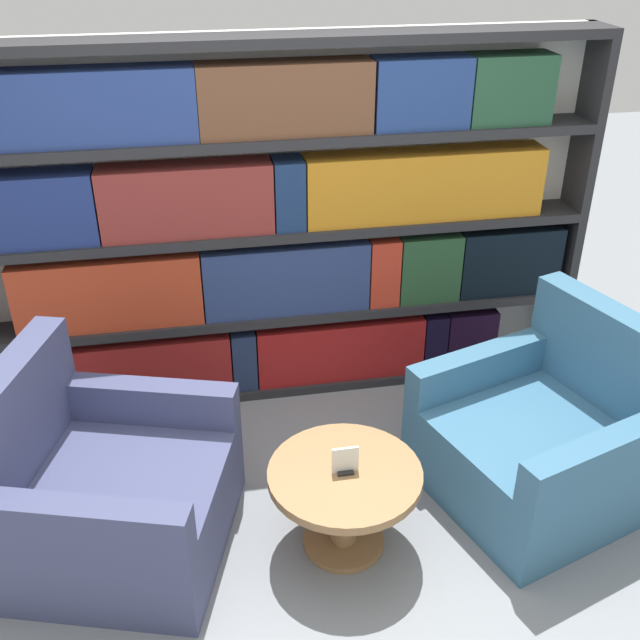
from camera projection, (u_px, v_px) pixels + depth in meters
ground_plane at (341, 569)px, 3.22m from camera, size 14.00×14.00×0.00m
bookshelf at (283, 230)px, 4.00m from camera, size 3.31×0.30×1.97m
armchair_left at (105, 493)px, 3.22m from camera, size 1.14×1.13×0.88m
armchair_right at (545, 439)px, 3.54m from camera, size 1.15×1.14×0.88m
coffee_table at (345, 492)px, 3.20m from camera, size 0.66×0.66×0.42m
table_sign at (345, 462)px, 3.12m from camera, size 0.11×0.06×0.12m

